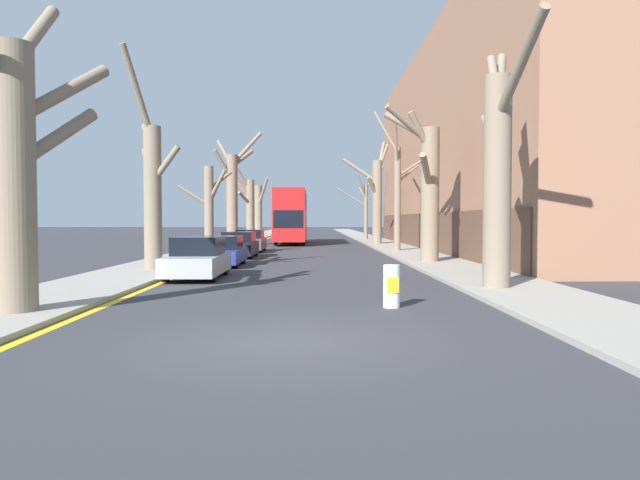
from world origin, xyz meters
TOP-DOWN VIEW (x-y plane):
  - ground_plane at (0.00, 0.00)m, footprint 300.00×300.00m
  - sidewalk_left at (-6.33, 50.00)m, footprint 3.21×120.00m
  - sidewalk_right at (6.33, 50.00)m, footprint 3.21×120.00m
  - building_facade_right at (12.92, 29.94)m, footprint 10.08×41.26m
  - kerb_line_stripe at (-4.54, 50.00)m, footprint 0.24×120.00m
  - street_tree_left_0 at (-5.92, 2.68)m, footprint 3.82×4.08m
  - street_tree_left_1 at (-5.92, 13.01)m, footprint 2.07×3.27m
  - street_tree_left_2 at (-5.72, 24.30)m, footprint 3.04×2.36m
  - street_tree_left_3 at (-5.89, 35.30)m, footprint 3.76×3.22m
  - street_tree_left_4 at (-5.90, 46.17)m, footprint 2.83×2.96m
  - street_tree_left_5 at (-6.00, 56.44)m, footprint 3.83×3.28m
  - street_tree_right_0 at (5.79, 6.82)m, footprint 1.19×4.91m
  - street_tree_right_1 at (5.81, 17.10)m, footprint 2.71×2.79m
  - street_tree_right_2 at (5.89, 26.77)m, footprint 4.61×3.15m
  - street_tree_right_3 at (5.67, 37.33)m, footprint 4.09×2.85m
  - street_tree_right_4 at (5.64, 47.42)m, footprint 4.83×2.44m
  - double_decker_bus at (-1.44, 39.62)m, footprint 2.58×11.99m
  - parked_car_0 at (-3.65, 10.62)m, footprint 1.79×4.23m
  - parked_car_1 at (-3.65, 15.96)m, footprint 1.83×4.13m
  - parked_car_2 at (-3.65, 21.71)m, footprint 1.84×4.34m
  - parked_car_3 at (-3.65, 27.29)m, footprint 1.82×4.26m
  - traffic_bollard at (2.30, 3.74)m, footprint 0.39×0.40m

SIDE VIEW (x-z plane):
  - ground_plane at x=0.00m, z-range 0.00..0.00m
  - kerb_line_stripe at x=-4.54m, z-range 0.00..0.01m
  - sidewalk_left at x=-6.33m, z-range 0.00..0.12m
  - sidewalk_right at x=6.33m, z-range 0.00..0.12m
  - traffic_bollard at x=2.30m, z-range 0.00..1.01m
  - parked_car_1 at x=-3.65m, z-range -0.03..1.30m
  - parked_car_2 at x=-3.65m, z-range -0.04..1.37m
  - parked_car_3 at x=-3.65m, z-range -0.04..1.38m
  - parked_car_0 at x=-3.65m, z-range -0.05..1.42m
  - double_decker_bus at x=-1.44m, z-range 0.29..4.82m
  - street_tree_left_2 at x=-5.72m, z-range 0.27..5.50m
  - street_tree_right_4 at x=5.64m, z-range -0.48..6.98m
  - street_tree_left_1 at x=-5.92m, z-range -0.95..7.61m
  - street_tree_left_5 at x=-6.00m, z-range -0.01..6.81m
  - street_tree_left_0 at x=-5.92m, z-range -0.41..7.35m
  - street_tree_left_4 at x=-5.90m, z-range -0.23..7.22m
  - street_tree_right_0 at x=5.79m, z-range -0.07..7.21m
  - street_tree_right_1 at x=5.81m, z-range -0.06..7.28m
  - street_tree_right_2 at x=5.89m, z-range -0.64..8.55m
  - street_tree_right_3 at x=5.67m, z-range -0.35..8.32m
  - street_tree_left_3 at x=-5.89m, z-range -0.38..8.72m
  - building_facade_right at x=12.92m, z-range -0.01..14.16m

